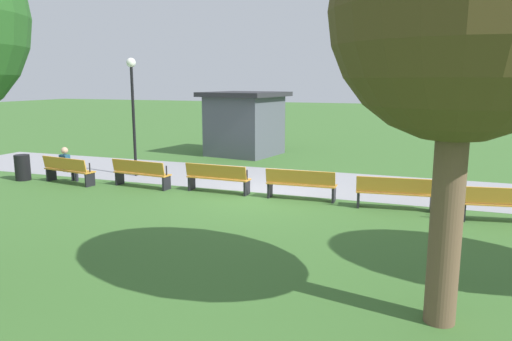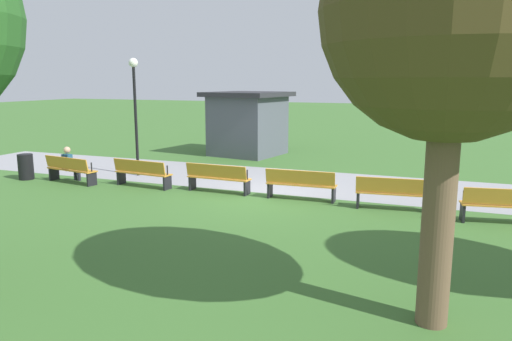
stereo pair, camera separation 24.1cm
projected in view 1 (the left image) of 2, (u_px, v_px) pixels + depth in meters
name	position (u px, v px, depth m)	size (l,w,h in m)	color
ground_plane	(259.00, 196.00, 14.35)	(120.00, 120.00, 0.00)	#3D6B2D
path_paving	(283.00, 180.00, 16.57)	(27.54, 4.10, 0.01)	#939399
bench_0	(68.00, 169.00, 15.91)	(2.04, 0.79, 0.89)	orange
bench_1	(141.00, 173.00, 15.34)	(2.02, 0.66, 0.89)	orange
bench_2	(217.00, 177.00, 14.62)	(2.00, 0.54, 0.89)	orange
bench_3	(301.00, 184.00, 13.73)	(2.00, 0.54, 0.89)	orange
bench_4	(395.00, 192.00, 12.70)	(2.02, 0.66, 0.89)	orange
bench_5	(506.00, 203.00, 11.52)	(2.04, 0.79, 0.89)	orange
person_seated	(67.00, 164.00, 16.09)	(0.39, 0.56, 1.20)	navy
tree_2	(462.00, 14.00, 6.10)	(3.35, 3.35, 5.90)	brown
lamp_post	(133.00, 95.00, 16.83)	(0.32, 0.32, 4.12)	black
trash_bin	(23.00, 168.00, 16.51)	(0.50, 0.50, 0.87)	black
kiosk	(245.00, 123.00, 22.02)	(3.73, 3.78, 2.84)	#4C515B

